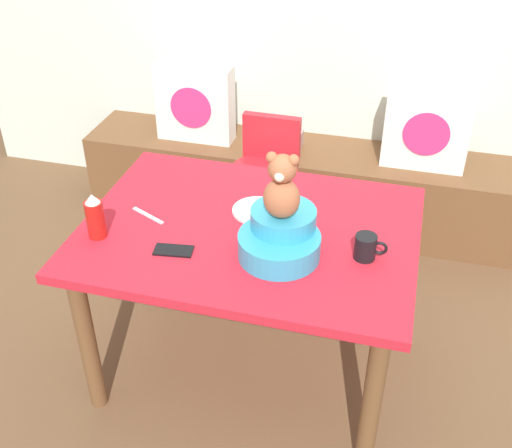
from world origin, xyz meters
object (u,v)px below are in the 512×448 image
pillow_floral_right (427,129)px  dinner_plate_near (257,211)px  dining_table (250,248)px  infant_seat_teal (281,237)px  ketchup_bottle (95,217)px  cell_phone (174,250)px  highchair (265,174)px  teddy_bear (282,188)px  pillow_floral_left (195,103)px  coffee_mug (366,247)px  book_stack (284,140)px

pillow_floral_right → dinner_plate_near: bearing=-120.2°
dining_table → infant_seat_teal: bearing=-39.9°
dinner_plate_near → ketchup_bottle: bearing=-149.8°
infant_seat_teal → cell_phone: 0.40m
dining_table → highchair: bearing=99.8°
highchair → cell_phone: size_ratio=5.49×
pillow_floral_right → teddy_bear: 1.46m
pillow_floral_left → ketchup_bottle: bearing=-85.4°
ketchup_bottle → coffee_mug: size_ratio=1.54×
pillow_floral_right → teddy_bear: size_ratio=1.76×
highchair → infant_seat_teal: (0.29, -0.92, 0.29)m
pillow_floral_left → infant_seat_teal: (0.81, -1.33, 0.13)m
coffee_mug → dinner_plate_near: size_ratio=0.60×
pillow_floral_left → dining_table: (0.66, -1.21, -0.04)m
dining_table → ketchup_bottle: 0.61m
coffee_mug → dining_table: bearing=170.4°
book_stack → coffee_mug: coffee_mug is taller
infant_seat_teal → ketchup_bottle: ketchup_bottle is taller
dining_table → ketchup_bottle: (-0.54, -0.20, 0.19)m
book_stack → dining_table: bearing=-83.7°
infant_seat_teal → highchair: bearing=107.5°
book_stack → cell_phone: bearing=-93.7°
book_stack → dinner_plate_near: 1.15m
highchair → ketchup_bottle: (-0.41, -0.99, 0.31)m
teddy_bear → dinner_plate_near: bearing=121.8°
dinner_plate_near → cell_phone: bearing=-124.5°
ketchup_bottle → coffee_mug: 1.01m
dining_table → teddy_bear: 0.43m
pillow_floral_left → dinner_plate_near: 1.28m
pillow_floral_left → cell_phone: 1.49m
highchair → coffee_mug: size_ratio=6.58×
dining_table → dinner_plate_near: dinner_plate_near is taller
pillow_floral_right → infant_seat_teal: 1.42m
pillow_floral_left → infant_seat_teal: 1.56m
pillow_floral_left → teddy_bear: bearing=-58.8°
book_stack → coffee_mug: 1.46m
dining_table → dinner_plate_near: bearing=89.1°
pillow_floral_left → dinner_plate_near: bearing=-59.0°
dinner_plate_near → dining_table: bearing=-90.9°
pillow_floral_left → pillow_floral_right: 1.29m
pillow_floral_right → infant_seat_teal: size_ratio=1.33×
highchair → ketchup_bottle: ketchup_bottle is taller
infant_seat_teal → ketchup_bottle: bearing=-173.8°
dining_table → coffee_mug: 0.49m
pillow_floral_left → pillow_floral_right: bearing=0.0°
infant_seat_teal → cell_phone: (-0.38, -0.09, -0.07)m
teddy_bear → cell_phone: bearing=-166.3°
dining_table → teddy_bear: size_ratio=5.18×
pillow_floral_left → dining_table: bearing=-61.5°
book_stack → teddy_bear: size_ratio=0.80×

